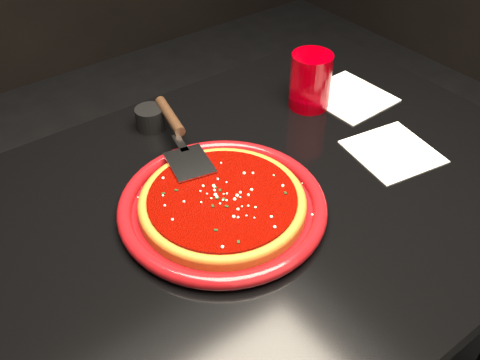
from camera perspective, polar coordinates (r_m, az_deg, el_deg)
name	(u,v)px	position (r m, az deg, el deg)	size (l,w,h in m)	color
table	(245,325)	(1.23, 0.55, -15.19)	(1.20, 0.80, 0.75)	black
plate	(223,206)	(0.92, -1.88, -2.75)	(0.36, 0.36, 0.03)	maroon
pizza_crust	(222,204)	(0.91, -1.88, -2.57)	(0.29, 0.29, 0.01)	#944817
pizza_crust_rim	(222,201)	(0.91, -1.89, -2.24)	(0.29, 0.29, 0.02)	#944817
pizza_sauce	(222,199)	(0.90, -1.90, -2.00)	(0.25, 0.25, 0.01)	#6C0400
parmesan_dusting	(222,195)	(0.90, -1.91, -1.66)	(0.25, 0.25, 0.01)	beige
basil_flecks	(222,196)	(0.90, -1.91, -1.71)	(0.23, 0.23, 0.00)	black
pizza_server	(180,136)	(1.03, -6.44, 4.72)	(0.09, 0.31, 0.02)	#AEB0B5
cup	(310,81)	(1.17, 7.52, 10.44)	(0.09, 0.09, 0.12)	#8D0006
napkin_a	(393,152)	(1.09, 15.97, 2.93)	(0.15, 0.15, 0.00)	white
napkin_b	(349,97)	(1.24, 11.55, 8.72)	(0.16, 0.17, 0.00)	white
ramekin	(150,118)	(1.12, -9.57, 6.51)	(0.06, 0.06, 0.05)	black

